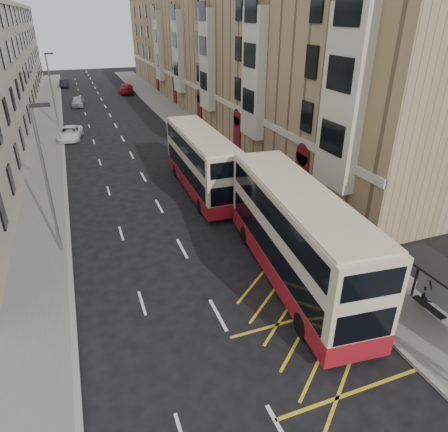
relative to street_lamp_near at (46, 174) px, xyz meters
name	(u,v)px	position (x,y,z in m)	size (l,w,h in m)	color
ground	(256,385)	(6.35, -12.00, -4.64)	(200.00, 200.00, 0.00)	black
pavement_right	(205,140)	(14.35, 18.00, -4.56)	(4.00, 120.00, 0.15)	#61625D
pavement_left	(47,157)	(-1.15, 18.00, -4.56)	(3.00, 120.00, 0.15)	#61625D
kerb_right	(187,142)	(12.35, 18.00, -4.56)	(0.25, 120.00, 0.15)	gray
kerb_left	(64,155)	(0.35, 18.00, -4.56)	(0.25, 120.00, 0.15)	gray
road_markings	(111,117)	(6.35, 33.00, -4.63)	(10.00, 110.00, 0.01)	silver
terrace_right	(217,51)	(21.23, 33.38, 2.88)	(10.75, 79.00, 15.25)	#A2815E
guard_railing	(320,252)	(12.60, -6.25, -3.78)	(0.06, 6.56, 1.01)	#B21023
street_lamp_near	(46,174)	(0.00, 0.00, 0.00)	(0.93, 0.18, 8.00)	slate
street_lamp_far	(51,86)	(0.00, 30.00, 0.00)	(0.93, 0.18, 8.00)	slate
double_decker_front	(296,236)	(10.78, -6.70, -2.19)	(4.00, 12.27, 4.81)	beige
double_decker_rear	(201,162)	(9.96, 5.50, -2.36)	(2.82, 11.28, 4.48)	beige
pedestrian_mid	(433,287)	(15.48, -10.81, -3.57)	(0.89, 0.70, 1.84)	black
pedestrian_far	(312,235)	(12.99, -4.86, -3.57)	(1.07, 0.45, 1.83)	black
white_van	(70,133)	(1.15, 23.78, -3.97)	(2.20, 4.77, 1.32)	white
car_silver	(78,102)	(2.70, 41.33, -3.94)	(1.65, 4.11, 1.40)	#9FA1A7
car_dark	(64,83)	(1.15, 60.49, -3.95)	(1.44, 4.14, 1.36)	black
car_red	(126,88)	(10.90, 49.86, -3.84)	(2.24, 5.50, 1.60)	maroon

